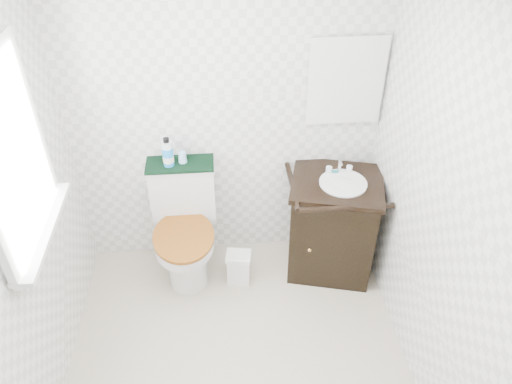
{
  "coord_description": "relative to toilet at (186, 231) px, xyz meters",
  "views": [
    {
      "loc": [
        -0.05,
        -1.87,
        2.87
      ],
      "look_at": [
        0.17,
        0.75,
        0.88
      ],
      "focal_mm": 35.0,
      "sensor_mm": 36.0,
      "label": 1
    }
  ],
  "objects": [
    {
      "name": "mirror",
      "position": [
        1.15,
        0.21,
        1.06
      ],
      "size": [
        0.5,
        0.02,
        0.6
      ],
      "primitive_type": "cube",
      "color": "silver",
      "rests_on": "wall_back"
    },
    {
      "name": "cup",
      "position": [
        0.02,
        0.14,
        0.57
      ],
      "size": [
        0.06,
        0.06,
        0.08
      ],
      "primitive_type": "cone",
      "color": "#87BCDE",
      "rests_on": "towel"
    },
    {
      "name": "mouthwash_bottle",
      "position": [
        -0.07,
        0.11,
        0.62
      ],
      "size": [
        0.08,
        0.08,
        0.22
      ],
      "color": "#1981DB",
      "rests_on": "towel"
    },
    {
      "name": "soap_bar",
      "position": [
        1.1,
        0.05,
        0.44
      ],
      "size": [
        0.07,
        0.05,
        0.02
      ],
      "primitive_type": "ellipsoid",
      "color": "#16686D",
      "rests_on": "vanity"
    },
    {
      "name": "wall_right",
      "position": [
        1.44,
        -0.96,
        0.81
      ],
      "size": [
        0.0,
        2.4,
        2.4
      ],
      "primitive_type": "plane",
      "rotation": [
        1.57,
        0.0,
        -1.57
      ],
      "color": "silver",
      "rests_on": "ground"
    },
    {
      "name": "towel",
      "position": [
        0.0,
        0.13,
        0.52
      ],
      "size": [
        0.48,
        0.22,
        0.02
      ],
      "primitive_type": "cube",
      "color": "black",
      "rests_on": "toilet"
    },
    {
      "name": "trash_bin",
      "position": [
        0.38,
        -0.16,
        -0.25
      ],
      "size": [
        0.21,
        0.17,
        0.27
      ],
      "color": "white",
      "rests_on": "floor"
    },
    {
      "name": "wall_back",
      "position": [
        0.34,
        0.24,
        0.81
      ],
      "size": [
        2.4,
        0.0,
        2.4
      ],
      "primitive_type": "plane",
      "rotation": [
        1.57,
        0.0,
        0.0
      ],
      "color": "silver",
      "rests_on": "ground"
    },
    {
      "name": "toilet",
      "position": [
        0.0,
        0.0,
        0.0
      ],
      "size": [
        0.49,
        0.66,
        0.9
      ],
      "color": "silver",
      "rests_on": "floor"
    },
    {
      "name": "floor",
      "position": [
        0.34,
        -0.96,
        -0.39
      ],
      "size": [
        2.4,
        2.4,
        0.0
      ],
      "primitive_type": "plane",
      "color": "#B4A991",
      "rests_on": "ground"
    },
    {
      "name": "vanity",
      "position": [
        1.1,
        -0.06,
        0.04
      ],
      "size": [
        0.76,
        0.69,
        0.92
      ],
      "color": "black",
      "rests_on": "floor"
    },
    {
      "name": "wall_left",
      "position": [
        -0.76,
        -0.96,
        0.81
      ],
      "size": [
        0.0,
        2.4,
        2.4
      ],
      "primitive_type": "plane",
      "rotation": [
        1.57,
        0.0,
        1.57
      ],
      "color": "silver",
      "rests_on": "ground"
    },
    {
      "name": "window",
      "position": [
        -0.73,
        -0.71,
        1.16
      ],
      "size": [
        0.02,
        0.7,
        0.9
      ],
      "primitive_type": "cube",
      "color": "white",
      "rests_on": "wall_left"
    }
  ]
}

